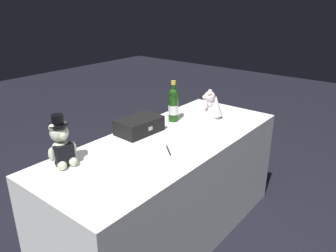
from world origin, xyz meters
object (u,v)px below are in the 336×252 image
(teddy_bear_bride, at_px, (211,106))
(teddy_bear_groom, at_px, (62,146))
(gift_case_black, at_px, (139,125))
(champagne_bottle, at_px, (173,104))
(signing_pen, at_px, (168,150))

(teddy_bear_bride, bearing_deg, teddy_bear_groom, 169.00)
(teddy_bear_bride, distance_m, gift_case_black, 0.65)
(teddy_bear_bride, xyz_separation_m, gift_case_black, (-0.60, 0.23, -0.04))
(champagne_bottle, height_order, signing_pen, champagne_bottle)
(teddy_bear_groom, xyz_separation_m, champagne_bottle, (0.99, -0.05, 0.02))
(teddy_bear_groom, height_order, teddy_bear_bride, teddy_bear_groom)
(teddy_bear_groom, xyz_separation_m, teddy_bear_bride, (1.24, -0.24, -0.02))
(teddy_bear_groom, relative_size, teddy_bear_bride, 1.34)
(teddy_bear_groom, distance_m, signing_pen, 0.65)
(teddy_bear_bride, distance_m, signing_pen, 0.72)
(teddy_bear_bride, bearing_deg, gift_case_black, 158.76)
(champagne_bottle, bearing_deg, teddy_bear_groom, 177.17)
(champagne_bottle, bearing_deg, signing_pen, -145.35)
(teddy_bear_groom, relative_size, gift_case_black, 0.92)
(signing_pen, bearing_deg, teddy_bear_groom, 145.59)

